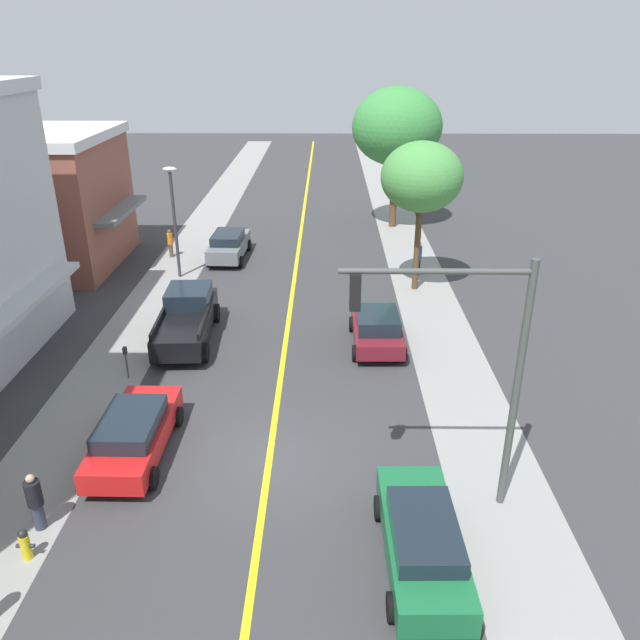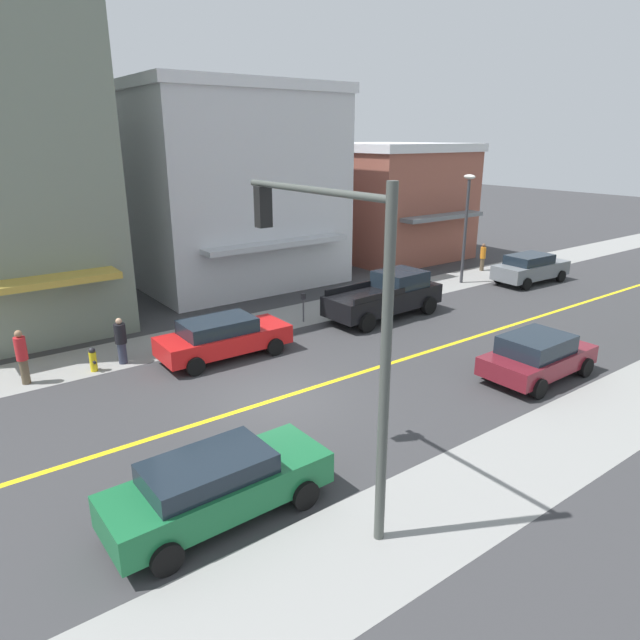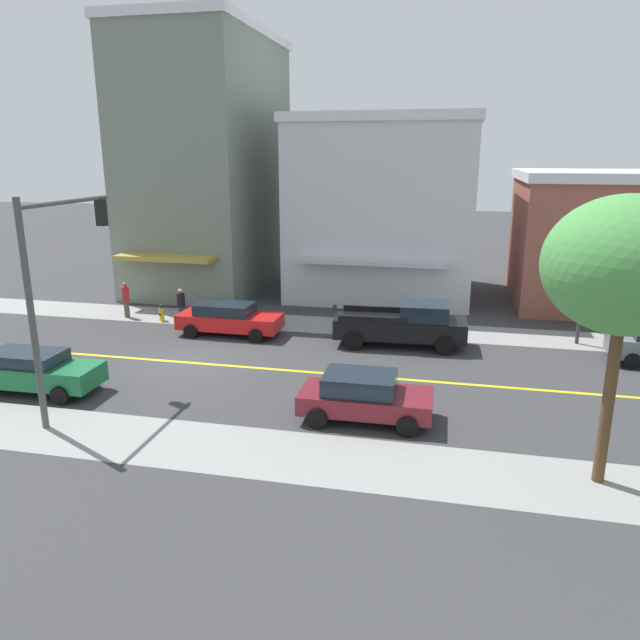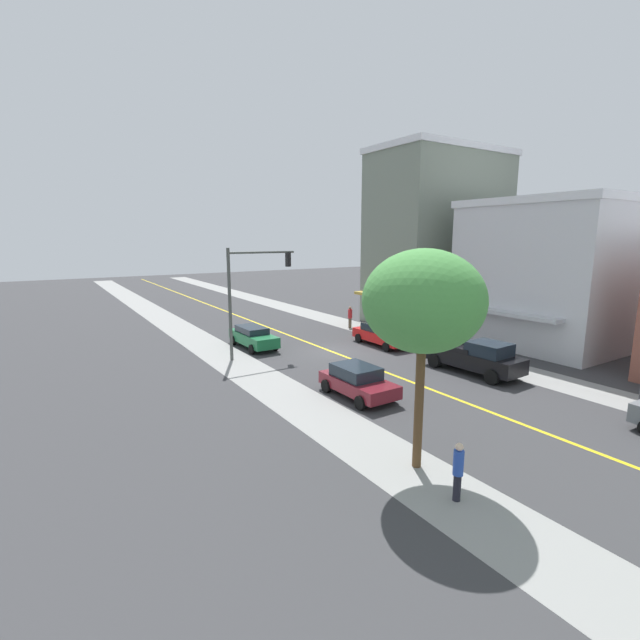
# 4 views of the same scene
# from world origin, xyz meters

# --- Properties ---
(ground_plane) EXTENTS (140.00, 140.00, 0.00)m
(ground_plane) POSITION_xyz_m (0.00, 0.00, 0.00)
(ground_plane) COLOR #38383A
(sidewalk_left) EXTENTS (2.89, 126.00, 0.01)m
(sidewalk_left) POSITION_xyz_m (-6.54, 0.00, 0.00)
(sidewalk_left) COLOR gray
(sidewalk_left) RESTS_ON ground
(sidewalk_right) EXTENTS (2.89, 126.00, 0.01)m
(sidewalk_right) POSITION_xyz_m (6.54, 0.00, 0.00)
(sidewalk_right) COLOR gray
(sidewalk_right) RESTS_ON ground
(road_centerline_stripe) EXTENTS (0.20, 126.00, 0.00)m
(road_centerline_stripe) POSITION_xyz_m (0.00, 0.00, 0.00)
(road_centerline_stripe) COLOR yellow
(road_centerline_stripe) RESTS_ON ground
(pale_office_building) EXTENTS (10.51, 8.34, 7.18)m
(pale_office_building) POSITION_xyz_m (-14.49, 17.62, 3.61)
(pale_office_building) COLOR #935142
(pale_office_building) RESTS_ON ground
(street_tree_left_near) EXTENTS (3.85, 3.85, 7.22)m
(street_tree_left_near) POSITION_xyz_m (6.11, 14.11, 5.56)
(street_tree_left_near) COLOR brown
(street_tree_left_near) RESTS_ON ground
(street_tree_right_corner) EXTENTS (5.66, 5.66, 8.84)m
(street_tree_right_corner) POSITION_xyz_m (6.06, 25.51, 6.41)
(street_tree_right_corner) COLOR brown
(street_tree_right_corner) RESTS_ON ground
(fire_hydrant) EXTENTS (0.44, 0.24, 0.86)m
(fire_hydrant) POSITION_xyz_m (-5.51, -3.86, 0.42)
(fire_hydrant) COLOR yellow
(fire_hydrant) RESTS_ON ground
(parking_meter) EXTENTS (0.12, 0.18, 1.27)m
(parking_meter) POSITION_xyz_m (-5.63, 4.91, 0.84)
(parking_meter) COLOR #4C4C51
(parking_meter) RESTS_ON ground
(traffic_light_mast) EXTENTS (4.58, 0.32, 6.93)m
(traffic_light_mast) POSITION_xyz_m (5.14, -1.70, 4.63)
(traffic_light_mast) COLOR #474C47
(traffic_light_mast) RESTS_ON ground
(street_lamp) EXTENTS (0.70, 0.36, 5.74)m
(street_lamp) POSITION_xyz_m (-6.06, 15.70, 3.60)
(street_lamp) COLOR #38383D
(street_lamp) RESTS_ON ground
(red_sedan_left_curb) EXTENTS (2.07, 4.72, 1.48)m
(red_sedan_left_curb) POSITION_xyz_m (-4.03, 0.27, 0.78)
(red_sedan_left_curb) COLOR red
(red_sedan_left_curb) RESTS_ON ground
(green_sedan_right_curb) EXTENTS (1.99, 4.75, 1.45)m
(green_sedan_right_curb) POSITION_xyz_m (3.97, -3.97, 0.78)
(green_sedan_right_curb) COLOR #196638
(green_sedan_right_curb) RESTS_ON ground
(maroon_sedan_right_curb) EXTENTS (2.14, 4.14, 1.50)m
(maroon_sedan_right_curb) POSITION_xyz_m (3.74, 7.70, 0.78)
(maroon_sedan_right_curb) COLOR maroon
(maroon_sedan_right_curb) RESTS_ON ground
(grey_sedan_left_curb) EXTENTS (2.12, 4.61, 1.56)m
(grey_sedan_left_curb) POSITION_xyz_m (-3.87, 18.67, 0.82)
(grey_sedan_left_curb) COLOR slate
(grey_sedan_left_curb) RESTS_ON ground
(black_pickup_truck) EXTENTS (2.42, 5.70, 1.93)m
(black_pickup_truck) POSITION_xyz_m (-4.08, 8.28, 0.96)
(black_pickup_truck) COLOR black
(black_pickup_truck) RESTS_ON ground
(pedestrian_blue_shirt) EXTENTS (0.30, 0.30, 1.78)m
(pedestrian_blue_shirt) POSITION_xyz_m (6.54, 16.17, 0.97)
(pedestrian_blue_shirt) COLOR black
(pedestrian_blue_shirt) RESTS_ON ground
(pedestrian_black_shirt) EXTENTS (0.40, 0.40, 1.67)m
(pedestrian_black_shirt) POSITION_xyz_m (-5.63, -2.84, 0.87)
(pedestrian_black_shirt) COLOR #33384C
(pedestrian_black_shirt) RESTS_ON ground
(pedestrian_orange_shirt) EXTENTS (0.32, 0.32, 1.61)m
(pedestrian_orange_shirt) POSITION_xyz_m (-7.24, 18.95, 0.86)
(pedestrian_orange_shirt) COLOR brown
(pedestrian_orange_shirt) RESTS_ON ground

